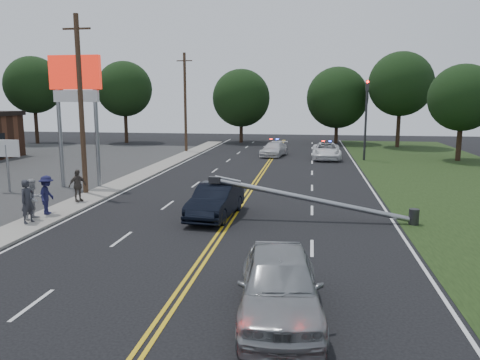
% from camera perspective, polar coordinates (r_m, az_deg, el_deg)
% --- Properties ---
extents(ground, '(120.00, 120.00, 0.00)m').
position_cam_1_polar(ground, '(14.33, -6.58, -12.51)').
color(ground, black).
rests_on(ground, ground).
extents(sidewalk, '(1.80, 70.00, 0.12)m').
position_cam_1_polar(sidewalk, '(26.28, -18.66, -2.47)').
color(sidewalk, gray).
rests_on(sidewalk, ground).
extents(centerline_yellow, '(0.36, 80.00, 0.00)m').
position_cam_1_polar(centerline_yellow, '(23.68, -0.23, -3.39)').
color(centerline_yellow, gold).
rests_on(centerline_yellow, ground).
extents(pylon_sign, '(3.20, 0.35, 8.00)m').
position_cam_1_polar(pylon_sign, '(30.25, -19.38, 10.38)').
color(pylon_sign, gray).
rests_on(pylon_sign, ground).
extents(small_sign, '(1.60, 0.14, 3.10)m').
position_cam_1_polar(small_sign, '(30.53, -26.57, 2.99)').
color(small_sign, gray).
rests_on(small_sign, ground).
extents(traffic_signal, '(0.28, 0.41, 7.05)m').
position_cam_1_polar(traffic_signal, '(43.04, 15.12, 7.89)').
color(traffic_signal, '#2D2D30').
rests_on(traffic_signal, ground).
extents(fallen_streetlight, '(9.36, 0.44, 1.91)m').
position_cam_1_polar(fallen_streetlight, '(21.27, 10.15, -2.56)').
color(fallen_streetlight, '#2D2D30').
rests_on(fallen_streetlight, ground).
extents(utility_pole_mid, '(1.60, 0.28, 10.00)m').
position_cam_1_polar(utility_pole_mid, '(27.87, -18.82, 8.62)').
color(utility_pole_mid, '#382619').
rests_on(utility_pole_mid, ground).
extents(utility_pole_far, '(1.60, 0.28, 10.00)m').
position_cam_1_polar(utility_pole_far, '(48.48, -6.69, 9.39)').
color(utility_pole_far, '#382619').
rests_on(utility_pole_far, ground).
extents(tree_4, '(6.82, 6.82, 10.51)m').
position_cam_1_polar(tree_4, '(62.91, -23.89, 10.54)').
color(tree_4, black).
rests_on(tree_4, ground).
extents(tree_5, '(6.76, 6.76, 10.02)m').
position_cam_1_polar(tree_5, '(60.45, -13.91, 10.72)').
color(tree_5, black).
rests_on(tree_5, ground).
extents(tree_6, '(7.15, 7.15, 9.11)m').
position_cam_1_polar(tree_6, '(59.17, 0.15, 9.95)').
color(tree_6, black).
rests_on(tree_6, ground).
extents(tree_7, '(7.46, 7.46, 9.31)m').
position_cam_1_polar(tree_7, '(59.19, 11.79, 9.80)').
color(tree_7, black).
rests_on(tree_7, ground).
extents(tree_8, '(7.15, 7.15, 10.64)m').
position_cam_1_polar(tree_8, '(56.16, 19.01, 11.00)').
color(tree_8, black).
rests_on(tree_8, ground).
extents(tree_9, '(5.81, 5.81, 8.45)m').
position_cam_1_polar(tree_9, '(45.65, 25.50, 9.03)').
color(tree_9, black).
rests_on(tree_9, ground).
extents(crashed_sedan, '(2.05, 4.85, 1.56)m').
position_cam_1_polar(crashed_sedan, '(21.71, -3.00, -2.55)').
color(crashed_sedan, black).
rests_on(crashed_sedan, ground).
extents(waiting_sedan, '(2.49, 5.22, 1.72)m').
position_cam_1_polar(waiting_sedan, '(12.01, 4.85, -12.58)').
color(waiting_sedan, gray).
rests_on(waiting_sedan, ground).
extents(emergency_a, '(2.53, 5.44, 1.51)m').
position_cam_1_polar(emergency_a, '(43.46, 10.48, 3.52)').
color(emergency_a, white).
rests_on(emergency_a, ground).
extents(emergency_b, '(2.72, 4.89, 1.34)m').
position_cam_1_polar(emergency_b, '(45.07, 4.17, 3.77)').
color(emergency_b, silver).
rests_on(emergency_b, ground).
extents(bystander_a, '(0.63, 0.79, 1.90)m').
position_cam_1_polar(bystander_a, '(22.23, -24.47, -2.38)').
color(bystander_a, '#292A32').
rests_on(bystander_a, sidewalk).
extents(bystander_b, '(0.85, 1.00, 1.82)m').
position_cam_1_polar(bystander_b, '(22.87, -23.87, -2.10)').
color(bystander_b, '#AAABAF').
rests_on(bystander_b, sidewalk).
extents(bystander_c, '(0.87, 1.28, 1.82)m').
position_cam_1_polar(bystander_c, '(23.54, -22.48, -1.69)').
color(bystander_c, '#191940').
rests_on(bystander_c, sidewalk).
extents(bystander_d, '(0.85, 1.07, 1.70)m').
position_cam_1_polar(bystander_d, '(25.87, -19.20, -0.64)').
color(bystander_d, '#4E463F').
rests_on(bystander_d, sidewalk).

